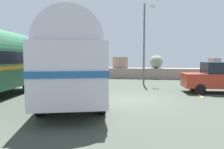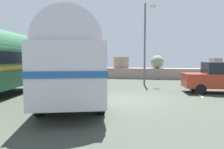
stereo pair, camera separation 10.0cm
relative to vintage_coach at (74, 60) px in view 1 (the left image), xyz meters
The scene contains 5 objects.
ground 3.23m from the vintage_coach, 16.90° to the left, with size 32.00×26.00×0.02m.
breakwater 12.87m from the vintage_coach, 77.97° to the left, with size 31.36×1.94×2.44m.
vintage_coach is the anchor object (origin of this frame).
parked_car_nearest 8.75m from the vintage_coach, 26.27° to the left, with size 4.20×1.96×1.86m.
lamp_post 7.89m from the vintage_coach, 65.28° to the left, with size 0.90×0.84×6.36m.
Camera 1 is at (1.23, -10.38, 2.09)m, focal length 33.35 mm.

